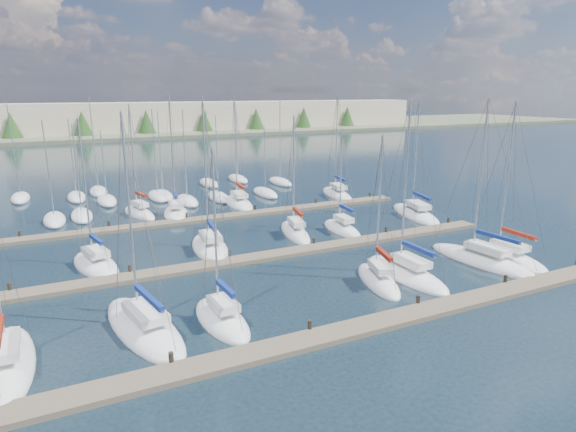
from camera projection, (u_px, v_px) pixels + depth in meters
name	position (u px, v px, depth m)	size (l,w,h in m)	color
ground	(166.00, 176.00, 79.28)	(400.00, 400.00, 0.00)	#1A2A34
dock_near	(375.00, 324.00, 28.79)	(44.00, 1.93, 1.10)	#6B5E4C
dock_mid	(278.00, 254.00, 40.97)	(44.00, 1.93, 1.10)	#6B5E4C
dock_far	(225.00, 217.00, 53.15)	(44.00, 1.93, 1.10)	#6B5E4C
sailboat_r	(337.00, 194.00, 64.46)	(4.15, 9.10, 14.28)	white
sailboat_j	(210.00, 247.00, 42.65)	(3.80, 8.63, 14.00)	white
sailboat_e	(406.00, 274.00, 36.58)	(2.82, 8.76, 13.85)	white
sailboat_c	(222.00, 319.00, 29.26)	(2.80, 6.69, 11.30)	white
sailboat_g	(505.00, 257.00, 40.16)	(3.00, 8.20, 13.61)	white
sailboat_m	(415.00, 214.00, 54.19)	(5.39, 10.29, 13.49)	white
sailboat_f	(481.00, 260.00, 39.47)	(3.84, 10.11, 13.91)	white
sailboat_p	(239.00, 203.00, 59.50)	(3.40, 8.39, 13.88)	white
sailboat_a	(7.00, 363.00, 24.57)	(2.77, 8.74, 12.44)	white
sailboat_d	(378.00, 280.00, 35.26)	(3.91, 7.12, 11.46)	white
sailboat_l	(342.00, 229.00, 48.30)	(2.67, 6.82, 10.51)	white
sailboat_k	(295.00, 232.00, 47.15)	(3.75, 8.17, 12.19)	white
sailboat_o	(176.00, 213.00, 54.42)	(3.90, 7.75, 13.94)	white
sailboat_h	(96.00, 265.00, 38.48)	(4.26, 7.72, 12.42)	white
sailboat_n	(139.00, 213.00, 54.54)	(3.62, 7.40, 13.03)	white
sailboat_b	(144.00, 327.00, 28.31)	(4.80, 10.23, 13.35)	white
distant_boats	(160.00, 195.00, 63.24)	(36.93, 20.75, 13.30)	#9EA0A5
shoreline	(60.00, 111.00, 149.87)	(400.00, 60.00, 38.00)	#666B51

